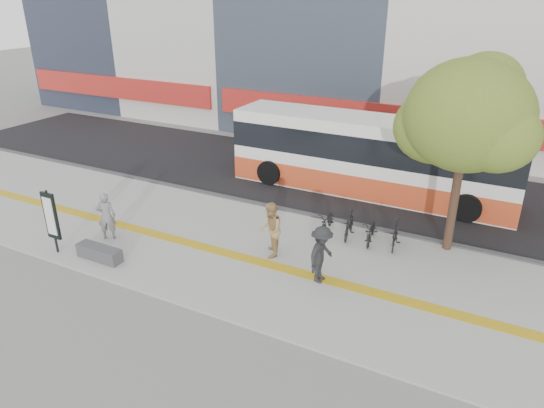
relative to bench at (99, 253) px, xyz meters
The scene contains 13 objects.
ground 2.88m from the bench, 24.78° to the left, with size 120.00×120.00×0.00m, color slate.
sidewalk 3.76m from the bench, 46.08° to the left, with size 40.00×7.00×0.08m, color gray.
tactile_strip 3.41m from the bench, 40.24° to the left, with size 40.00×0.45×0.01m, color gold.
street 10.53m from the bench, 75.70° to the left, with size 40.00×8.00×0.06m, color black.
curb 6.73m from the bench, 67.25° to the left, with size 40.00×0.25×0.14m, color #3C3C3F.
bench is the anchor object (origin of this frame).
signboard 1.94m from the bench, 169.19° to the right, with size 0.55×0.10×2.20m.
street_tree 12.23m from the bench, 31.62° to the left, with size 4.40×3.80×6.31m.
bus 11.41m from the bench, 58.76° to the left, with size 11.90×2.82×3.17m.
bicycle_row 8.68m from the bench, 36.79° to the left, with size 3.13×1.63×0.91m.
seated_woman 1.59m from the bench, 123.17° to the left, with size 0.62×0.41×1.71m, color black.
pedestrian_tan 5.54m from the bench, 30.08° to the left, with size 0.89×0.70×1.84m, color tan.
pedestrian_dark 7.13m from the bench, 17.12° to the left, with size 1.15×0.66×1.77m, color black.
Camera 1 is at (8.65, -10.86, 8.06)m, focal length 32.36 mm.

